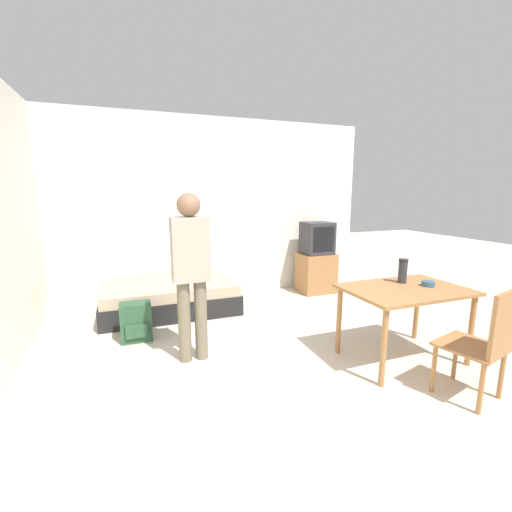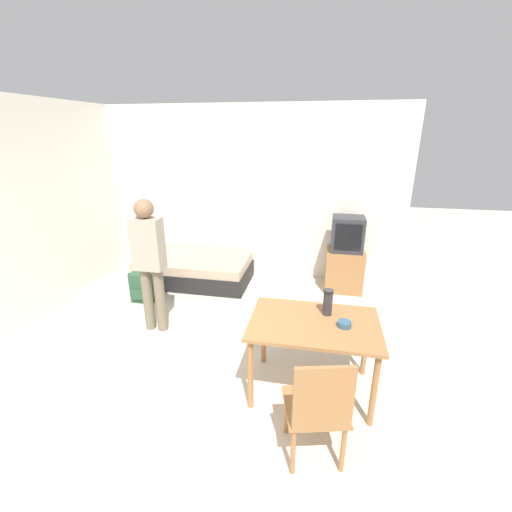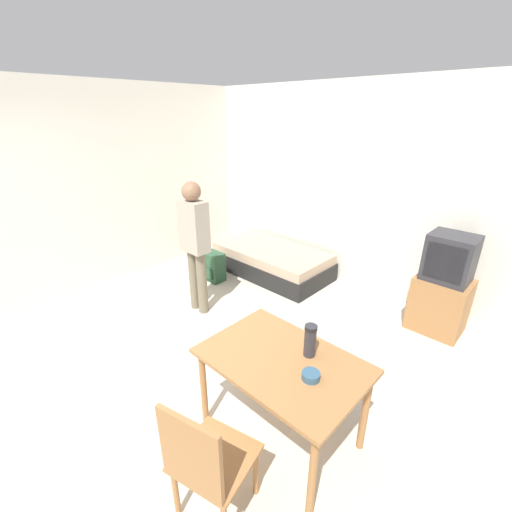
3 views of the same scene
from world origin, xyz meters
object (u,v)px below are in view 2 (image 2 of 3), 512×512
at_px(wooden_chair, 318,407).
at_px(backpack, 144,287).
at_px(person_standing, 149,258).
at_px(thermos_flask, 328,301).
at_px(mate_bowl, 344,324).
at_px(tv, 345,257).
at_px(daybed, 194,270).
at_px(dining_table, 314,331).

height_order(wooden_chair, backpack, wooden_chair).
xyz_separation_m(person_standing, thermos_flask, (2.02, -0.54, -0.08)).
distance_m(person_standing, mate_bowl, 2.29).
relative_size(wooden_chair, backpack, 2.15).
bearing_deg(wooden_chair, person_standing, 143.39).
xyz_separation_m(tv, person_standing, (-2.30, -1.60, 0.41)).
bearing_deg(backpack, daybed, 59.35).
distance_m(mate_bowl, backpack, 3.06).
height_order(dining_table, person_standing, person_standing).
xyz_separation_m(wooden_chair, thermos_flask, (0.04, 0.93, 0.35)).
distance_m(tv, dining_table, 2.34).
relative_size(daybed, mate_bowl, 14.87).
height_order(tv, thermos_flask, tv).
height_order(thermos_flask, mate_bowl, thermos_flask).
bearing_deg(mate_bowl, person_standing, 161.42).
relative_size(tv, backpack, 2.66).
xyz_separation_m(wooden_chair, backpack, (-2.49, 2.12, -0.30)).
xyz_separation_m(mate_bowl, backpack, (-2.67, 1.38, -0.53)).
height_order(wooden_chair, person_standing, person_standing).
relative_size(daybed, backpack, 4.13).
xyz_separation_m(tv, thermos_flask, (-0.28, -2.14, 0.33)).
bearing_deg(thermos_flask, dining_table, -123.14).
relative_size(wooden_chair, mate_bowl, 7.72).
xyz_separation_m(daybed, thermos_flask, (2.07, -1.97, 0.66)).
bearing_deg(dining_table, person_standing, 159.76).
height_order(dining_table, backpack, dining_table).
relative_size(daybed, tv, 1.55).
bearing_deg(daybed, wooden_chair, -55.07).
distance_m(tv, backpack, 2.98).
distance_m(dining_table, mate_bowl, 0.28).
height_order(dining_table, mate_bowl, mate_bowl).
bearing_deg(tv, dining_table, -99.55).
bearing_deg(backpack, thermos_flask, -25.26).
xyz_separation_m(wooden_chair, mate_bowl, (0.18, 0.74, 0.24)).
relative_size(person_standing, thermos_flask, 6.60).
height_order(wooden_chair, mate_bowl, wooden_chair).
bearing_deg(wooden_chair, dining_table, 95.06).
height_order(daybed, person_standing, person_standing).
bearing_deg(tv, mate_bowl, -93.33).
bearing_deg(person_standing, thermos_flask, -14.98).
bearing_deg(person_standing, wooden_chair, -36.61).
height_order(tv, backpack, tv).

